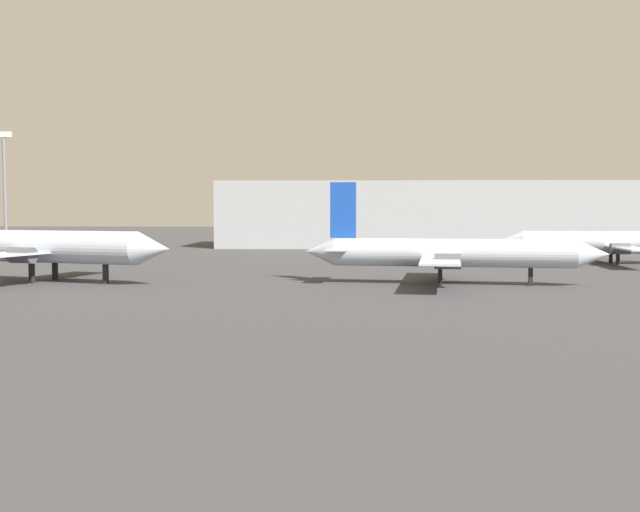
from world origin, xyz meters
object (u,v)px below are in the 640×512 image
at_px(airplane_far_left, 449,253).
at_px(airplane_far_right, 608,242).
at_px(airplane_distant, 50,247).
at_px(light_mast_left, 5,186).

xyz_separation_m(airplane_far_left, airplane_far_right, (24.67, 27.83, -0.20)).
height_order(airplane_far_left, airplane_far_right, airplane_far_left).
xyz_separation_m(airplane_distant, light_mast_left, (-22.19, 37.23, 7.21)).
distance_m(airplane_far_left, airplane_far_right, 37.19).
height_order(airplane_distant, airplane_far_right, airplane_far_right).
bearing_deg(airplane_far_right, airplane_far_left, 51.67).
bearing_deg(airplane_distant, light_mast_left, 137.87).
xyz_separation_m(airplane_far_right, light_mast_left, (-86.30, 10.33, 7.84)).
bearing_deg(airplane_distant, airplane_far_left, 15.74).
bearing_deg(light_mast_left, airplane_far_right, -6.82).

